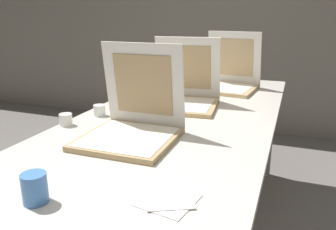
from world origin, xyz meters
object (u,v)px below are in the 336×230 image
Objects in this scene: pizza_box_middle at (184,96)px; napkin_pile at (168,199)px; table at (176,125)px; cup_printed_front at (35,188)px; pizza_box_back at (228,81)px; cup_white_far at (158,91)px; cup_white_near_left at (66,120)px; cup_white_near_center at (99,110)px; pizza_box_front at (132,126)px.

napkin_pile is at bearing -80.48° from pizza_box_middle.
cup_printed_front is at bearing -96.27° from table.
cup_white_far is at bearing -133.61° from pizza_box_back.
cup_white_near_left is 0.67m from cup_printed_front.
pizza_box_back is 6.81× the size of cup_white_near_left.
table is 0.24m from pizza_box_middle.
cup_white_near_center is (-0.11, -0.51, 0.00)m from cup_white_far.
pizza_box_back is 1.17m from cup_white_near_left.
pizza_box_front is at bearing -7.42° from cup_white_near_left.
pizza_box_middle reaches higher than cup_white_far.
cup_white_near_center is 0.88m from napkin_pile.
pizza_box_back reaches higher than pizza_box_middle.
cup_printed_front is at bearing -70.55° from cup_white_near_center.
table is 0.40m from cup_white_near_center.
cup_printed_front is at bearing -91.80° from pizza_box_back.
table is at bearing 83.73° from cup_printed_front.
cup_white_near_center is 0.82m from cup_printed_front.
cup_white_near_left is at bearing -144.69° from table.
cup_white_near_center is (-0.37, -0.12, 0.07)m from table.
cup_white_near_center is at bearing -114.38° from pizza_box_back.
cup_white_far is 1.30m from cup_printed_front.
pizza_box_back is (0.15, 0.51, 0.00)m from pizza_box_middle.
cup_white_near_left is 1.00× the size of cup_white_near_center.
cup_white_near_left is 0.32× the size of napkin_pile.
napkin_pile is at bearing -79.45° from pizza_box_back.
pizza_box_front reaches higher than pizza_box_middle.
pizza_box_front is at bearing -100.11° from pizza_box_middle.
pizza_box_middle is 2.20× the size of napkin_pile.
pizza_box_back is 1.63m from cup_printed_front.
cup_white_near_center is at bearing 109.45° from cup_printed_front.
cup_white_far is at bearing 76.24° from cup_white_near_left.
cup_white_near_left is at bearing 119.93° from cup_printed_front.
pizza_box_front is 0.95× the size of pizza_box_back.
cup_white_far is at bearing 97.22° from cup_printed_front.
cup_printed_front reaches higher than cup_white_near_center.
table is 12.33× the size of napkin_pile.
pizza_box_back reaches higher than cup_white_near_left.
pizza_box_middle is 1.00× the size of pizza_box_back.
table is 5.91× the size of pizza_box_front.
table is 0.48m from cup_white_far.
table is 5.61× the size of pizza_box_middle.
cup_white_near_left is at bearing 146.71° from napkin_pile.
napkin_pile is at bearing -45.97° from cup_white_near_center.
table is 0.79m from napkin_pile.
pizza_box_back is at bearing 80.59° from table.
cup_white_near_center reaches higher than table.
table is at bearing 78.61° from pizza_box_front.
cup_printed_front is 0.37m from napkin_pile.
pizza_box_middle is at bearing 52.09° from cup_white_near_left.
cup_printed_front is (-0.10, -0.89, 0.09)m from table.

